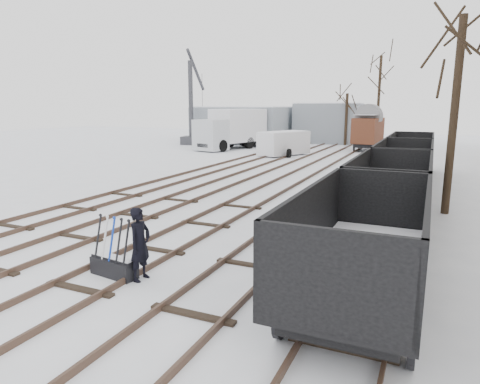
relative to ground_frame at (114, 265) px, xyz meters
The scene contains 17 objects.
ground 2.03m from the ground_frame, 94.98° to the left, with size 120.00×120.00×0.00m, color white.
tracks 15.68m from the ground_frame, 90.64° to the left, with size 13.90×52.00×0.16m.
shed_left 40.26m from the ground_frame, 109.12° to the left, with size 10.00×8.00×4.10m.
shed_right 42.26m from the ground_frame, 95.68° to the left, with size 7.00×6.00×4.50m.
ground_frame is the anchor object (origin of this frame).
worker 0.98m from the ground_frame, ahead, with size 0.66×0.43×1.80m, color black.
freight_wagon_a 5.93m from the ground_frame, ahead, with size 2.43×6.07×2.48m.
freight_wagon_b 9.36m from the ground_frame, 51.41° to the left, with size 2.43×6.07×2.48m.
freight_wagon_c 14.90m from the ground_frame, 66.96° to the left, with size 2.43×6.07×2.48m.
freight_wagon_d 20.94m from the ground_frame, 73.84° to the left, with size 2.43×6.07×2.48m.
box_van_wagon 34.09m from the ground_frame, 87.73° to the left, with size 2.70×4.60×3.38m.
lorry 32.30m from the ground_frame, 110.01° to the left, with size 4.22×8.87×3.86m.
panel_van 27.39m from the ground_frame, 99.65° to the left, with size 3.68×5.05×2.04m.
crane 37.40m from the ground_frame, 117.39° to the left, with size 2.38×5.98×10.04m.
tree_near 13.32m from the ground_frame, 53.64° to the left, with size 0.30×0.30×7.41m, color black.
tree_far_left 39.00m from the ground_frame, 92.39° to the left, with size 0.30×0.30×5.46m, color black.
tree_far_right 41.89m from the ground_frame, 88.27° to the left, with size 0.30×0.30×9.45m, color black.
Camera 1 is at (7.14, -9.87, 4.16)m, focal length 32.00 mm.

